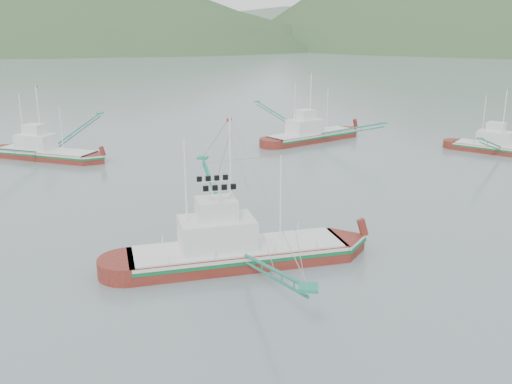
# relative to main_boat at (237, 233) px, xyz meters

# --- Properties ---
(ground) EXTENTS (1200.00, 1200.00, 0.00)m
(ground) POSITION_rel_main_boat_xyz_m (0.45, 1.14, -2.28)
(ground) COLOR slate
(ground) RESTS_ON ground
(main_boat) EXTENTS (15.67, 26.47, 11.20)m
(main_boat) POSITION_rel_main_boat_xyz_m (0.00, 0.00, 0.00)
(main_boat) COLOR maroon
(main_boat) RESTS_ON ground
(bg_boat_far) EXTENTS (21.84, 21.94, 10.65)m
(bg_boat_far) POSITION_rel_main_boat_xyz_m (3.72, 45.15, 0.01)
(bg_boat_far) COLOR maroon
(bg_boat_far) RESTS_ON ground
(bg_boat_left) EXTENTS (13.94, 24.13, 9.89)m
(bg_boat_left) POSITION_rel_main_boat_xyz_m (-29.20, 29.35, -0.55)
(bg_boat_left) COLOR maroon
(bg_boat_left) RESTS_ON ground
(bg_boat_right) EXTENTS (14.74, 20.90, 9.15)m
(bg_boat_right) POSITION_rel_main_boat_xyz_m (28.86, 39.88, -0.37)
(bg_boat_right) COLOR maroon
(bg_boat_right) RESTS_ON ground
(headland_left) EXTENTS (448.00, 308.00, 210.00)m
(headland_left) POSITION_rel_main_boat_xyz_m (-179.55, 361.14, -2.28)
(headland_left) COLOR #304D27
(headland_left) RESTS_ON ground
(ridge_distant) EXTENTS (960.00, 400.00, 240.00)m
(ridge_distant) POSITION_rel_main_boat_xyz_m (30.45, 561.14, -2.28)
(ridge_distant) COLOR slate
(ridge_distant) RESTS_ON ground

